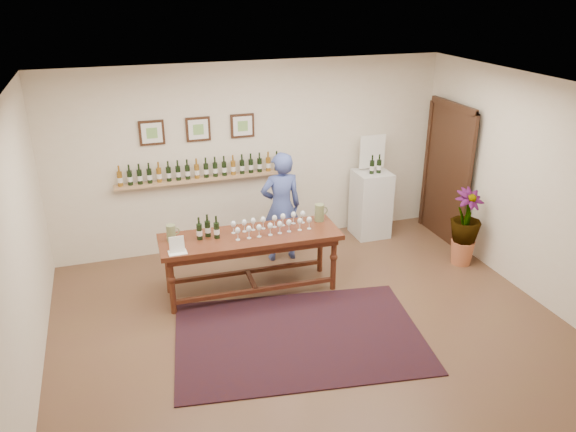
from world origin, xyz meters
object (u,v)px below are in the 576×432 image
object	(u,v)px
person	(281,207)
tasting_table	(251,243)
display_pedestal	(371,204)
potted_plant	(465,227)

from	to	relation	value
person	tasting_table	bearing A→B (deg)	52.27
display_pedestal	potted_plant	xyz separation A→B (m)	(0.83, -1.35, 0.04)
tasting_table	person	bearing A→B (deg)	51.59
display_pedestal	person	distance (m)	1.69
tasting_table	person	distance (m)	1.04
potted_plant	person	bearing A→B (deg)	158.09
tasting_table	potted_plant	distance (m)	3.13
tasting_table	person	size ratio (longest dim) A/B	1.43
display_pedestal	person	world-z (taller)	person
tasting_table	display_pedestal	distance (m)	2.56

